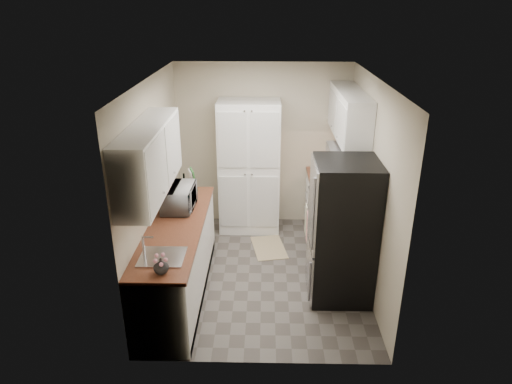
% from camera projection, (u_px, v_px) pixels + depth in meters
% --- Properties ---
extents(ground, '(3.20, 3.20, 0.00)m').
position_uv_depth(ground, '(261.00, 273.00, 5.98)').
color(ground, '#56514C').
rests_on(ground, ground).
extents(room_shell, '(2.64, 3.24, 2.52)m').
position_uv_depth(room_shell, '(261.00, 156.00, 5.34)').
color(room_shell, '#B8AB95').
rests_on(room_shell, ground).
extents(pantry_cabinet, '(0.90, 0.55, 2.00)m').
position_uv_depth(pantry_cabinet, '(249.00, 167.00, 6.81)').
color(pantry_cabinet, white).
rests_on(pantry_cabinet, ground).
extents(base_cabinet_left, '(0.60, 2.30, 0.88)m').
position_uv_depth(base_cabinet_left, '(178.00, 261.00, 5.43)').
color(base_cabinet_left, white).
rests_on(base_cabinet_left, ground).
extents(countertop_left, '(0.63, 2.33, 0.04)m').
position_uv_depth(countertop_left, '(176.00, 226.00, 5.25)').
color(countertop_left, brown).
rests_on(countertop_left, base_cabinet_left).
extents(base_cabinet_right, '(0.60, 0.80, 0.88)m').
position_uv_depth(base_cabinet_right, '(328.00, 206.00, 6.89)').
color(base_cabinet_right, white).
rests_on(base_cabinet_right, ground).
extents(countertop_right, '(0.63, 0.83, 0.04)m').
position_uv_depth(countertop_right, '(330.00, 177.00, 6.71)').
color(countertop_right, brown).
rests_on(countertop_right, base_cabinet_right).
extents(electric_range, '(0.71, 0.78, 1.13)m').
position_uv_depth(electric_range, '(334.00, 228.00, 6.14)').
color(electric_range, '#B7B7BC').
rests_on(electric_range, ground).
extents(refrigerator, '(0.70, 0.72, 1.70)m').
position_uv_depth(refrigerator, '(343.00, 231.00, 5.26)').
color(refrigerator, '#B7B7BC').
rests_on(refrigerator, ground).
extents(microwave, '(0.38, 0.55, 0.30)m').
position_uv_depth(microwave, '(179.00, 198.00, 5.60)').
color(microwave, '#ADADB2').
rests_on(microwave, countertop_left).
extents(wine_bottle, '(0.08, 0.08, 0.30)m').
position_uv_depth(wine_bottle, '(184.00, 187.00, 5.91)').
color(wine_bottle, black).
rests_on(wine_bottle, countertop_left).
extents(flower_vase, '(0.18, 0.18, 0.15)m').
position_uv_depth(flower_vase, '(161.00, 266.00, 4.30)').
color(flower_vase, silver).
rests_on(flower_vase, countertop_left).
extents(cutting_board, '(0.09, 0.22, 0.28)m').
position_uv_depth(cutting_board, '(194.00, 179.00, 6.21)').
color(cutting_board, '#348A39').
rests_on(cutting_board, countertop_left).
extents(toaster_oven, '(0.41, 0.47, 0.23)m').
position_uv_depth(toaster_oven, '(336.00, 167.00, 6.72)').
color(toaster_oven, silver).
rests_on(toaster_oven, countertop_right).
extents(fruit_basket, '(0.36, 0.36, 0.12)m').
position_uv_depth(fruit_basket, '(337.00, 156.00, 6.67)').
color(fruit_basket, '#FA5301').
rests_on(fruit_basket, toaster_oven).
extents(kitchen_mat, '(0.55, 0.76, 0.01)m').
position_uv_depth(kitchen_mat, '(269.00, 247.00, 6.59)').
color(kitchen_mat, tan).
rests_on(kitchen_mat, ground).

